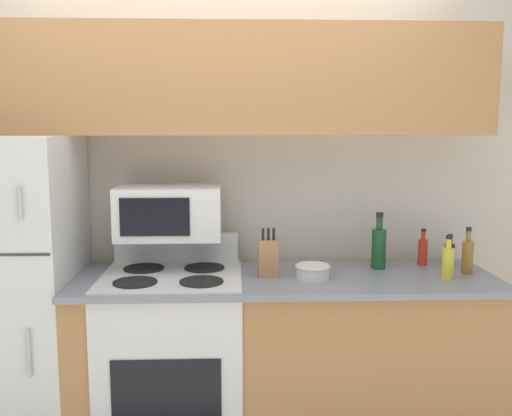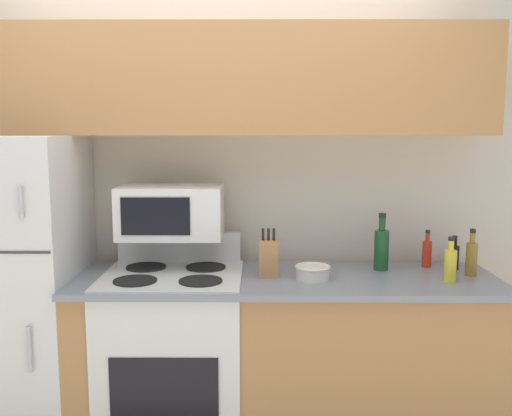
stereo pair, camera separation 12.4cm
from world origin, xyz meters
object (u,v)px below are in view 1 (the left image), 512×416
at_px(stove, 173,359).
at_px(bottle_wine_green, 379,247).
at_px(bottle_hot_sauce, 423,251).
at_px(bottle_vinegar, 467,255).
at_px(bottle_soy_sauce, 450,254).
at_px(microwave, 169,212).
at_px(refrigerator, 7,296).
at_px(knife_block, 268,258).
at_px(bottle_cooking_spray, 448,262).
at_px(bowl, 313,271).

distance_m(stove, bottle_wine_green, 1.22).
relative_size(stove, bottle_hot_sauce, 5.38).
bearing_deg(bottle_vinegar, stove, -179.39).
height_order(bottle_wine_green, bottle_soy_sauce, bottle_wine_green).
bearing_deg(bottle_wine_green, microwave, -179.94).
distance_m(refrigerator, microwave, 0.92).
xyz_separation_m(stove, knife_block, (0.48, -0.00, 0.53)).
bearing_deg(bottle_hot_sauce, bottle_wine_green, -166.01).
distance_m(bottle_soy_sauce, bottle_hot_sauce, 0.14).
xyz_separation_m(microwave, bottle_cooking_spray, (1.39, -0.23, -0.22)).
bearing_deg(bottle_vinegar, bottle_soy_sauce, 108.01).
bearing_deg(bottle_hot_sauce, stove, -171.46).
xyz_separation_m(bowl, bottle_wine_green, (0.38, 0.19, 0.08)).
xyz_separation_m(knife_block, bottle_wine_green, (0.59, 0.14, 0.02)).
height_order(stove, knife_block, knife_block).
height_order(refrigerator, bottle_wine_green, refrigerator).
xyz_separation_m(bottle_soy_sauce, bottle_hot_sauce, (-0.13, 0.05, 0.01)).
height_order(stove, bottle_hot_sauce, bottle_hot_sauce).
relative_size(bowl, bottle_soy_sauce, 0.98).
bearing_deg(knife_block, bowl, -13.23).
bearing_deg(bottle_soy_sauce, bottle_hot_sauce, 156.78).
xyz_separation_m(microwave, knife_block, (0.50, -0.14, -0.21)).
relative_size(stove, bottle_cooking_spray, 4.89).
xyz_separation_m(stove, bottle_vinegar, (1.51, 0.02, 0.53)).
height_order(microwave, knife_block, microwave).
bearing_deg(bottle_wine_green, bottle_vinegar, -15.73).
distance_m(microwave, bowl, 0.79).
bearing_deg(refrigerator, stove, -2.77).
bearing_deg(refrigerator, bottle_hot_sauce, 4.23).
relative_size(microwave, bottle_wine_green, 1.77).
xyz_separation_m(stove, bottle_cooking_spray, (1.37, -0.09, 0.52)).
bearing_deg(bottle_soy_sauce, bowl, -165.36).
distance_m(refrigerator, bottle_soy_sauce, 2.31).
relative_size(knife_block, bottle_vinegar, 1.03).
distance_m(refrigerator, bottle_vinegar, 2.35).
height_order(microwave, bowl, microwave).
xyz_separation_m(refrigerator, bottle_cooking_spray, (2.20, -0.13, 0.19)).
relative_size(knife_block, bowl, 1.40).
bearing_deg(stove, knife_block, -0.16).
relative_size(stove, microwave, 2.02).
xyz_separation_m(refrigerator, bottle_wine_green, (1.91, 0.10, 0.22)).
xyz_separation_m(knife_block, bottle_hot_sauce, (0.85, 0.20, -0.02)).
relative_size(refrigerator, bowl, 9.11).
relative_size(bottle_wine_green, bottle_soy_sauce, 1.67).
xyz_separation_m(microwave, bottle_wine_green, (1.10, 0.00, -0.19)).
height_order(knife_block, bottle_vinegar, knife_block).
distance_m(bowl, bottle_hot_sauce, 0.68).
xyz_separation_m(refrigerator, bottle_vinegar, (2.34, -0.02, 0.20)).
distance_m(microwave, bottle_soy_sauce, 1.50).
bearing_deg(bottle_cooking_spray, bowl, 176.67).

